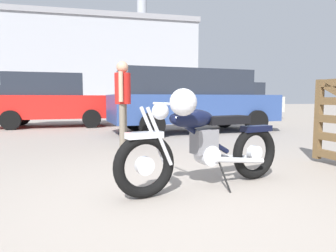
{
  "coord_description": "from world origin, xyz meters",
  "views": [
    {
      "loc": [
        -0.76,
        -2.67,
        0.98
      ],
      "look_at": [
        0.14,
        1.42,
        0.58
      ],
      "focal_mm": 31.76,
      "sensor_mm": 36.0,
      "label": 1
    }
  ],
  "objects_px": {
    "vintage_motorcycle": "(203,144)",
    "bystander": "(123,96)",
    "blue_hatchback_right": "(190,99)",
    "dark_sedan_left": "(236,101)",
    "white_estate_far": "(52,100)"
  },
  "relations": [
    {
      "from": "vintage_motorcycle",
      "to": "bystander",
      "type": "xyz_separation_m",
      "value": [
        -0.66,
        2.71,
        0.53
      ]
    },
    {
      "from": "vintage_motorcycle",
      "to": "blue_hatchback_right",
      "type": "bearing_deg",
      "value": -121.23
    },
    {
      "from": "dark_sedan_left",
      "to": "white_estate_far",
      "type": "height_order",
      "value": "white_estate_far"
    },
    {
      "from": "bystander",
      "to": "white_estate_far",
      "type": "distance_m",
      "value": 5.46
    },
    {
      "from": "dark_sedan_left",
      "to": "white_estate_far",
      "type": "bearing_deg",
      "value": 4.77
    },
    {
      "from": "blue_hatchback_right",
      "to": "dark_sedan_left",
      "type": "bearing_deg",
      "value": 45.19
    },
    {
      "from": "dark_sedan_left",
      "to": "white_estate_far",
      "type": "distance_m",
      "value": 8.08
    },
    {
      "from": "bystander",
      "to": "dark_sedan_left",
      "type": "distance_m",
      "value": 9.18
    },
    {
      "from": "dark_sedan_left",
      "to": "vintage_motorcycle",
      "type": "bearing_deg",
      "value": 52.42
    },
    {
      "from": "bystander",
      "to": "blue_hatchback_right",
      "type": "relative_size",
      "value": 0.34
    },
    {
      "from": "vintage_motorcycle",
      "to": "dark_sedan_left",
      "type": "xyz_separation_m",
      "value": [
        5.07,
        9.89,
        0.34
      ]
    },
    {
      "from": "vintage_motorcycle",
      "to": "white_estate_far",
      "type": "relative_size",
      "value": 0.51
    },
    {
      "from": "bystander",
      "to": "white_estate_far",
      "type": "bearing_deg",
      "value": -54.1
    },
    {
      "from": "vintage_motorcycle",
      "to": "dark_sedan_left",
      "type": "bearing_deg",
      "value": -133.19
    },
    {
      "from": "white_estate_far",
      "to": "blue_hatchback_right",
      "type": "bearing_deg",
      "value": -36.05
    }
  ]
}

